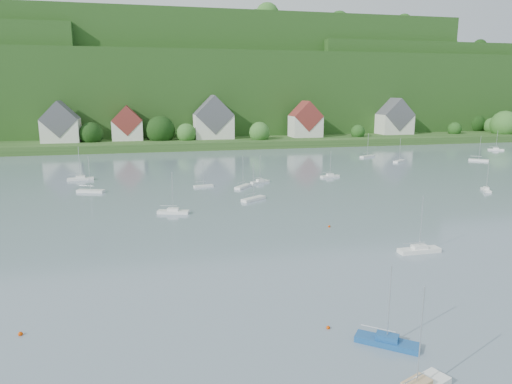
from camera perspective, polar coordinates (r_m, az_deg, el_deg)
far_shore_strip at (r=210.10m, az=-7.01°, el=6.42°), size 600.00×60.00×3.00m
forested_ridge at (r=277.36m, az=-8.62°, el=12.19°), size 620.00×181.22×69.89m
village_building_0 at (r=198.05m, az=-22.81°, el=7.54°), size 14.00×10.40×16.00m
village_building_1 at (r=197.51m, az=-15.48°, el=7.82°), size 12.00×9.36×14.00m
village_building_2 at (r=198.12m, az=-5.24°, el=8.66°), size 16.00×11.44×18.00m
village_building_3 at (r=205.59m, az=6.08°, el=8.53°), size 13.00×10.40×15.50m
village_building_4 at (r=227.81m, az=16.62°, el=8.49°), size 15.00×10.40×16.50m
near_sailboat_1 at (r=45.59m, az=15.74°, el=-17.15°), size 5.37×4.75×7.59m
near_sailboat_3 at (r=70.54m, az=19.36°, el=-6.66°), size 6.13×1.81×8.24m
mooring_buoy_0 at (r=47.37m, az=8.82°, el=-16.20°), size 0.38×0.38×0.38m
mooring_buoy_3 at (r=79.74m, az=8.95°, el=-4.27°), size 0.42×0.42×0.42m
mooring_buoy_5 at (r=50.86m, az=-26.88°, el=-15.37°), size 0.44×0.44×0.44m
far_sailboat_cluster at (r=128.85m, az=0.98°, el=2.37°), size 203.98×77.57×8.71m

